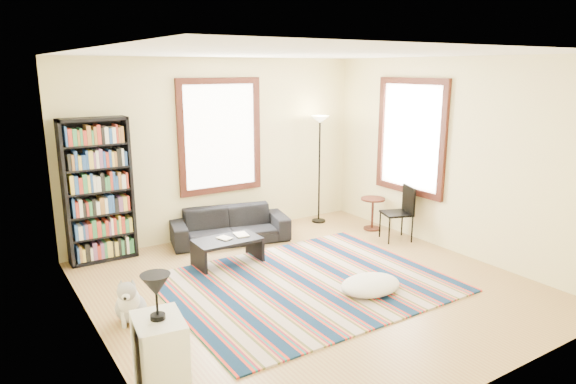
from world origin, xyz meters
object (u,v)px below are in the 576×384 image
folding_chair (396,213)px  white_cabinet (161,358)px  coffee_table (228,251)px  dog (130,299)px  sofa (230,225)px  floor_lamp (319,170)px  floor_cushion (370,285)px  bookshelf (98,191)px  side_table (372,214)px

folding_chair → white_cabinet: (-4.45, -1.86, -0.08)m
coffee_table → dog: dog is taller
white_cabinet → coffee_table: bearing=61.1°
sofa → floor_lamp: size_ratio=0.97×
floor_cushion → sofa: bearing=102.5°
sofa → bookshelf: bookshelf is taller
white_cabinet → folding_chair: bearing=30.5°
floor_lamp → white_cabinet: floor_lamp is taller
sofa → folding_chair: (2.23, -1.34, 0.17)m
dog → white_cabinet: bearing=-73.0°
bookshelf → dog: size_ratio=3.92×
floor_lamp → side_table: floor_lamp is taller
floor_lamp → coffee_table: bearing=-157.4°
side_table → dog: side_table is taller
side_table → folding_chair: size_ratio=0.63×
coffee_table → side_table: 2.73m
folding_chair → white_cabinet: bearing=-137.4°
bookshelf → dog: bearing=-95.7°
floor_lamp → side_table: bearing=-59.6°
coffee_table → folding_chair: bearing=-10.9°
dog → folding_chair: bearing=29.0°
side_table → sofa: bearing=162.0°
sofa → white_cabinet: bearing=-111.3°
sofa → white_cabinet: 3.90m
folding_chair → dog: (-4.29, -0.42, -0.18)m
bookshelf → floor_cushion: size_ratio=2.56×
floor_cushion → side_table: bearing=47.7°
floor_lamp → white_cabinet: (-4.01, -3.31, -0.58)m
coffee_table → folding_chair: 2.74m
sofa → coffee_table: bearing=-105.2°
floor_lamp → bookshelf: bearing=177.3°
coffee_table → floor_cushion: (1.03, -1.78, -0.08)m
sofa → folding_chair: 2.61m
sofa → floor_cushion: size_ratio=2.30×
folding_chair → dog: size_ratio=1.69×
floor_lamp → dog: floor_lamp is taller
sofa → side_table: bearing=-4.6°
side_table → white_cabinet: 5.13m
sofa → coffee_table: (-0.45, -0.83, -0.08)m
coffee_table → floor_lamp: bearing=22.6°
sofa → dog: size_ratio=3.52×
coffee_table → sofa: bearing=61.4°
folding_chair → floor_lamp: bearing=127.0°
bookshelf → white_cabinet: 3.56m
side_table → folding_chair: (-0.05, -0.60, 0.16)m
side_table → dog: (-4.34, -1.02, -0.02)m
sofa → bookshelf: 2.01m
sofa → dog: sofa is taller
bookshelf → white_cabinet: size_ratio=2.86×
coffee_table → white_cabinet: 2.97m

